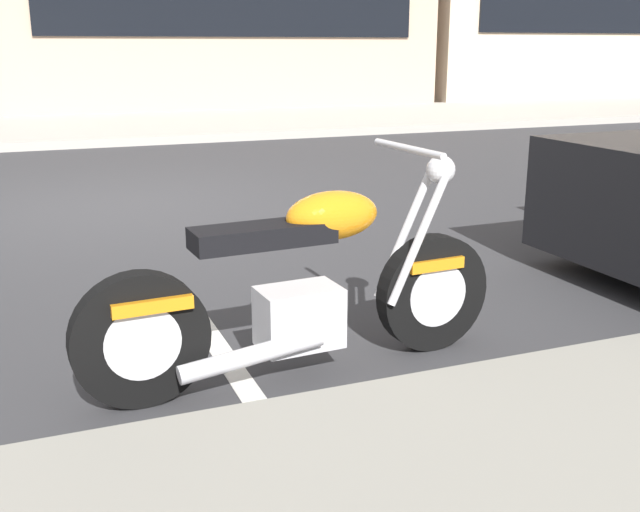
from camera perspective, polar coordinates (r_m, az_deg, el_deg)
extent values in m
plane|color=#333335|center=(7.88, -14.76, 3.63)|extent=(260.00, 260.00, 0.00)
cube|color=#ADA89E|center=(19.79, 19.45, 10.52)|extent=(120.00, 5.00, 0.14)
cube|color=silver|center=(3.92, -6.86, -8.22)|extent=(0.12, 2.20, 0.01)
cylinder|color=black|center=(4.04, 8.56, -2.77)|extent=(0.64, 0.15, 0.63)
cylinder|color=silver|center=(4.04, 8.56, -2.77)|extent=(0.35, 0.14, 0.35)
cylinder|color=black|center=(3.47, -13.54, -6.22)|extent=(0.64, 0.15, 0.63)
cylinder|color=silver|center=(3.47, -13.54, -6.22)|extent=(0.35, 0.14, 0.35)
cube|color=silver|center=(3.69, -1.61, -4.68)|extent=(0.42, 0.29, 0.30)
cube|color=black|center=(3.50, -4.37, 1.60)|extent=(0.69, 0.26, 0.10)
ellipsoid|color=orange|center=(3.62, 0.94, 3.12)|extent=(0.49, 0.27, 0.24)
cube|color=orange|center=(3.42, -12.91, -3.41)|extent=(0.37, 0.20, 0.06)
cube|color=orange|center=(3.98, 8.43, -0.44)|extent=(0.33, 0.18, 0.06)
cylinder|color=silver|center=(3.93, 6.39, 1.57)|extent=(0.34, 0.07, 0.65)
cylinder|color=silver|center=(3.82, 7.48, 1.10)|extent=(0.34, 0.07, 0.65)
cylinder|color=silver|center=(3.77, 6.75, 8.14)|extent=(0.08, 0.62, 0.04)
sphere|color=silver|center=(3.90, 9.21, 6.51)|extent=(0.15, 0.15, 0.15)
cylinder|color=silver|center=(3.50, -5.21, -7.57)|extent=(0.71, 0.14, 0.16)
cylinder|color=black|center=(6.18, 21.05, 2.77)|extent=(0.62, 0.23, 0.62)
cube|color=black|center=(17.89, -6.40, 18.06)|extent=(8.80, 0.06, 1.10)
cube|color=black|center=(23.39, 21.94, 16.84)|extent=(9.13, 0.06, 1.10)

